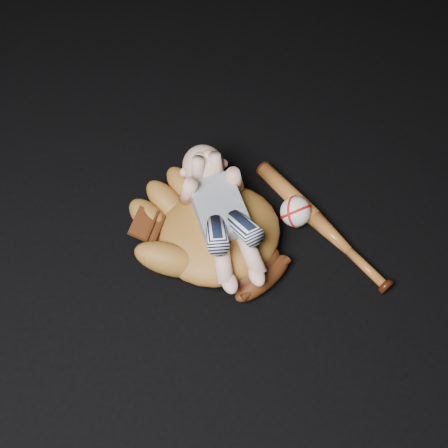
% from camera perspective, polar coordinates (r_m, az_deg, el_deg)
% --- Properties ---
extents(baseball_glove, '(0.51, 0.54, 0.14)m').
position_cam_1_polar(baseball_glove, '(1.34, -0.49, -0.57)').
color(baseball_glove, brown).
rests_on(baseball_glove, ground).
extents(newborn_baby, '(0.21, 0.41, 0.16)m').
position_cam_1_polar(newborn_baby, '(1.29, -0.12, 0.98)').
color(newborn_baby, '#D4A088').
rests_on(newborn_baby, baseball_glove).
extents(baseball_bat, '(0.16, 0.46, 0.04)m').
position_cam_1_polar(baseball_bat, '(1.43, 9.87, -0.06)').
color(baseball_bat, '#914E1C').
rests_on(baseball_bat, ground).
extents(baseball, '(0.10, 0.10, 0.08)m').
position_cam_1_polar(baseball, '(1.42, 7.29, 1.25)').
color(baseball, white).
rests_on(baseball, ground).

